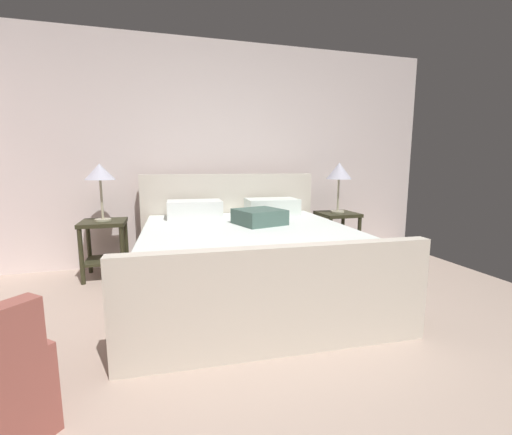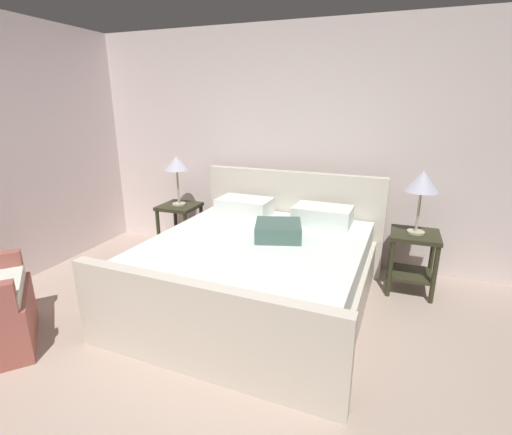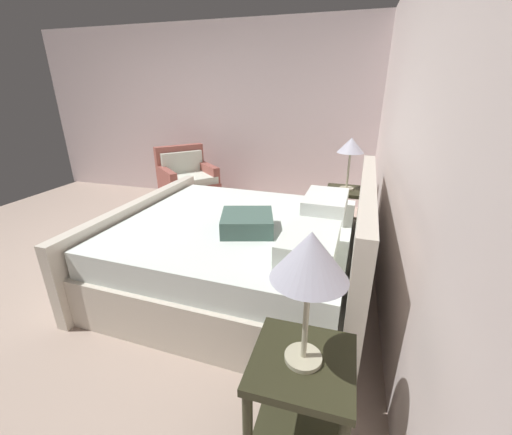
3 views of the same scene
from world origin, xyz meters
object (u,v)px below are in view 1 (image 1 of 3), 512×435
at_px(nightstand_left, 104,239).
at_px(table_lamp_left, 100,174).
at_px(bed, 246,257).
at_px(table_lamp_right, 339,172).
at_px(nightstand_right, 337,228).

xyz_separation_m(nightstand_left, table_lamp_left, (-0.00, 0.00, 0.68)).
bearing_deg(bed, nightstand_left, 148.24).
xyz_separation_m(table_lamp_right, table_lamp_left, (-2.64, 0.10, -0.00)).
bearing_deg(nightstand_left, bed, -31.76).
bearing_deg(table_lamp_left, nightstand_left, -63.43).
bearing_deg(table_lamp_left, table_lamp_right, -2.21).
bearing_deg(table_lamp_right, nightstand_left, 177.79).
bearing_deg(nightstand_right, table_lamp_left, 177.79).
bearing_deg(table_lamp_right, nightstand_right, -90.00).
bearing_deg(nightstand_left, table_lamp_right, -2.21).
relative_size(nightstand_right, nightstand_left, 1.00).
bearing_deg(table_lamp_right, bed, -151.42).
bearing_deg(table_lamp_left, bed, -31.76).
distance_m(nightstand_right, table_lamp_left, 2.73).
bearing_deg(bed, table_lamp_left, 148.24).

